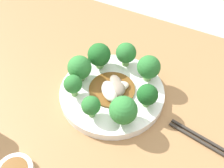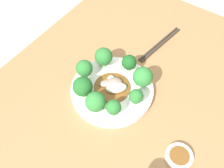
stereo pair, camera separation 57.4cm
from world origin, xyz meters
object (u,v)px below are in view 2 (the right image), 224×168
Objects in this scene: broccoli_north at (84,69)px; broccoli_southwest at (114,108)px; broccoli_east at (129,63)px; chopsticks at (160,44)px; broccoli_northwest at (83,87)px; stirfry_center at (113,85)px; sauce_dish at (179,156)px; broccoli_west at (96,102)px; plate at (112,90)px; broccoli_south at (136,97)px; broccoli_northeast at (104,57)px; broccoli_southeast at (143,77)px.

broccoli_north reaches higher than broccoli_southwest.
broccoli_east reaches higher than chopsticks.
broccoli_east is 0.16m from broccoli_northwest.
broccoli_southwest is (-0.06, -0.14, -0.00)m from broccoli_north.
stirfry_center is 0.26m from sauce_dish.
sauce_dish is at bearing -87.06° from broccoli_west.
chopsticks is at bearing -3.61° from broccoli_west.
broccoli_southwest reaches higher than chopsticks.
stirfry_center is (0.07, -0.05, -0.03)m from broccoli_northwest.
plate is 2.28× the size of stirfry_center.
broccoli_west is 0.98× the size of broccoli_northwest.
broccoli_west reaches higher than stirfry_center.
plate is 0.02m from stirfry_center.
broccoli_west reaches higher than broccoli_south.
broccoli_south is 0.26× the size of chopsticks.
broccoli_north is at bearing 91.97° from broccoli_south.
broccoli_east is at bearing -68.81° from broccoli_northeast.
sauce_dish is at bearing -106.52° from stirfry_center.
sauce_dish is (-0.32, -0.23, 0.00)m from chopsticks.
broccoli_south is 0.94× the size of broccoli_east.
broccoli_south is 0.78× the size of sauce_dish.
sauce_dish is at bearing -124.64° from broccoli_southeast.
broccoli_northeast is at bearing 91.08° from broccoli_southeast.
sauce_dish is at bearing -111.52° from broccoli_northeast.
broccoli_east is 0.54× the size of stirfry_center.
broccoli_northeast is (0.07, -0.02, 0.00)m from broccoli_north.
broccoli_southwest is at bearing -144.84° from stirfry_center.
broccoli_northwest reaches higher than stirfry_center.
plate is at bearing 174.31° from chopsticks.
broccoli_east is 0.07m from broccoli_southeast.
chopsticks is at bearing -14.04° from broccoli_northwest.
broccoli_north is 0.07m from broccoli_northeast.
broccoli_northwest is at bearing 159.49° from broccoli_east.
broccoli_south is at bearing -45.06° from broccoli_west.
broccoli_southwest is at bearing 154.96° from broccoli_south.
chopsticks is (0.19, 0.04, -0.05)m from broccoli_southeast.
broccoli_east is 0.08m from stirfry_center.
broccoli_east reaches higher than plate.
stirfry_center is at bearing -7.43° from plate.
broccoli_southeast reaches higher than broccoli_east.
stirfry_center is at bearing 130.83° from broccoli_southeast.
broccoli_east is at bearing 58.16° from sauce_dish.
broccoli_west is 0.15m from broccoli_southeast.
stirfry_center is at bearing -80.57° from broccoli_north.
chopsticks is (0.25, -0.02, -0.02)m from stirfry_center.
broccoli_southeast is at bearing -22.99° from broccoli_west.
broccoli_southeast is (0.12, -0.12, -0.00)m from broccoli_northwest.
broccoli_southeast reaches higher than plate.
broccoli_northeast reaches higher than broccoli_east.
broccoli_northwest reaches higher than plate.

